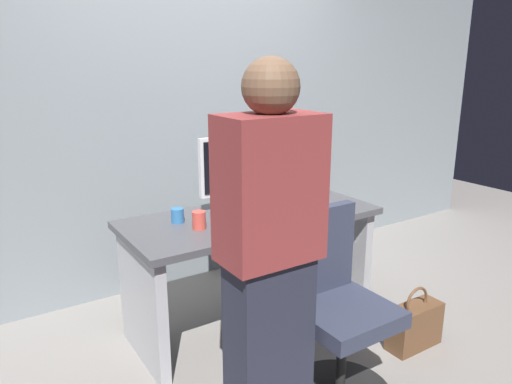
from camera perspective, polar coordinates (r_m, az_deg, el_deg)
The scene contains 13 objects.
ground_plane at distance 3.18m, azimuth -0.51°, elevation -15.27°, with size 9.00×9.00×0.00m, color gray.
wall_back at distance 3.53m, azimuth -8.57°, elevation 13.21°, with size 6.40×0.10×3.00m, color gray.
desk at distance 2.96m, azimuth -0.53°, elevation -6.69°, with size 1.53×0.68×0.73m.
office_chair at distance 2.44m, azimuth 9.43°, elevation -14.17°, with size 0.52×0.52×0.94m.
person_at_desk at distance 1.95m, azimuth 1.61°, elevation -8.17°, with size 0.40×0.24×1.64m.
monitor at distance 2.97m, azimuth -2.05°, elevation 3.00°, with size 0.54×0.14×0.46m.
keyboard at distance 2.80m, azimuth 0.93°, elevation -3.01°, with size 0.43×0.13×0.02m, color white.
mouse at distance 2.99m, azimuth 5.81°, elevation -1.73°, with size 0.06×0.10×0.03m, color black.
cup_near_keyboard at distance 2.64m, azimuth -6.80°, elevation -3.34°, with size 0.07×0.07×0.10m, color #D84C3F.
cup_by_monitor at distance 2.76m, azimuth -9.33°, elevation -2.78°, with size 0.07×0.07×0.08m, color #3372B2.
book_stack at distance 3.28m, azimuth 5.19°, elevation 0.93°, with size 0.22×0.18×0.16m.
cell_phone at distance 2.96m, azimuth 8.54°, elevation -2.27°, with size 0.07×0.14×0.01m, color black.
handbag at distance 3.03m, azimuth 18.36°, elevation -14.81°, with size 0.34×0.14×0.38m.
Camera 1 is at (-1.47, -2.32, 1.62)m, focal length 33.59 mm.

